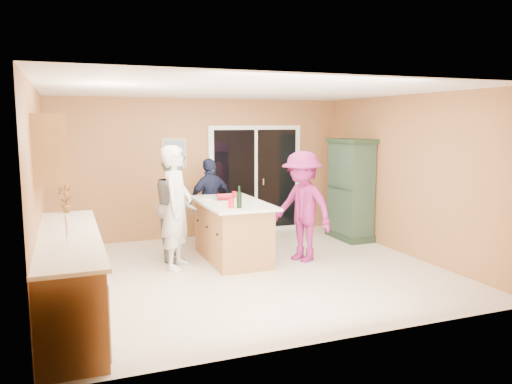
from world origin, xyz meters
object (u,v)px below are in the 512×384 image
object	(u,v)px
woman_grey	(176,205)
woman_magenta	(302,207)
green_hutch	(350,190)
woman_navy	(211,201)
woman_white	(177,207)
kitchen_island	(232,232)

from	to	relation	value
woman_grey	woman_magenta	world-z (taller)	woman_magenta
woman_grey	green_hutch	bearing A→B (deg)	-79.42
woman_navy	woman_grey	bearing A→B (deg)	26.50
woman_white	woman_navy	xyz separation A→B (m)	(0.88, 1.27, -0.15)
green_hutch	woman_white	bearing A→B (deg)	-167.88
kitchen_island	woman_navy	world-z (taller)	woman_navy
kitchen_island	woman_white	world-z (taller)	woman_white
green_hutch	woman_grey	bearing A→B (deg)	-176.84
green_hutch	woman_white	xyz separation A→B (m)	(-3.41, -0.73, 0.01)
woman_white	woman_navy	world-z (taller)	woman_white
woman_navy	woman_magenta	bearing A→B (deg)	106.52
woman_grey	woman_navy	bearing A→B (deg)	-39.58
woman_magenta	woman_navy	bearing A→B (deg)	-170.61
kitchen_island	woman_magenta	size ratio (longest dim) A/B	1.03
woman_white	woman_magenta	xyz separation A→B (m)	(1.91, -0.31, -0.06)
woman_navy	woman_magenta	world-z (taller)	woman_magenta
woman_white	woman_grey	size ratio (longest dim) A/B	1.07
kitchen_island	woman_grey	distance (m)	1.00
kitchen_island	woman_navy	bearing A→B (deg)	91.12
woman_white	woman_magenta	distance (m)	1.93
woman_white	woman_grey	xyz separation A→B (m)	(0.10, 0.55, -0.06)
woman_navy	woman_magenta	size ratio (longest dim) A/B	0.89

